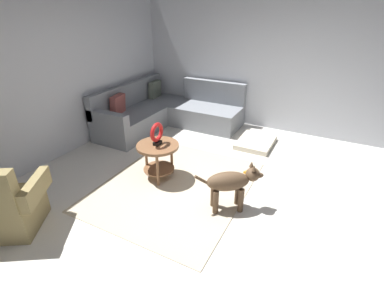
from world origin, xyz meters
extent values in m
cube|color=silver|center=(0.00, 0.00, -0.05)|extent=(6.00, 6.00, 0.10)
cube|color=silver|center=(0.00, 2.94, 1.35)|extent=(6.00, 0.12, 2.70)
cube|color=silver|center=(2.94, 0.00, 1.35)|extent=(0.12, 6.00, 2.70)
cube|color=#BCAD93|center=(0.15, 0.70, 0.01)|extent=(2.30, 1.90, 0.01)
cube|color=gray|center=(1.73, 2.41, 0.21)|extent=(2.20, 0.85, 0.42)
cube|color=gray|center=(1.73, 2.76, 0.65)|extent=(2.20, 0.14, 0.46)
cube|color=gray|center=(2.41, 1.28, 0.21)|extent=(0.85, 1.40, 0.42)
cube|color=gray|center=(2.76, 1.28, 0.65)|extent=(0.14, 1.40, 0.46)
cube|color=gray|center=(0.71, 2.41, 0.53)|extent=(0.16, 0.85, 0.22)
cube|color=slate|center=(2.48, 2.61, 0.59)|extent=(0.39, 0.17, 0.39)
cube|color=#994C47|center=(1.23, 2.61, 0.59)|extent=(0.40, 0.22, 0.39)
cube|color=olive|center=(-1.43, 1.93, 0.20)|extent=(0.83, 0.83, 0.40)
cube|color=olive|center=(-1.24, 1.63, 0.51)|extent=(0.56, 0.41, 0.22)
cylinder|color=brown|center=(0.23, 1.03, 0.52)|extent=(0.60, 0.60, 0.04)
cylinder|color=brown|center=(0.23, 1.03, 0.15)|extent=(0.45, 0.45, 0.02)
cylinder|color=brown|center=(0.23, 1.25, 0.25)|extent=(0.04, 0.04, 0.50)
cylinder|color=brown|center=(0.04, 0.92, 0.25)|extent=(0.04, 0.04, 0.50)
cylinder|color=brown|center=(0.41, 0.92, 0.25)|extent=(0.04, 0.04, 0.50)
cube|color=black|center=(0.23, 1.03, 0.57)|extent=(0.12, 0.08, 0.05)
torus|color=red|center=(0.23, 1.03, 0.73)|extent=(0.28, 0.06, 0.28)
cube|color=beige|center=(1.98, 0.08, 0.04)|extent=(0.80, 0.60, 0.09)
cylinder|color=brown|center=(0.16, -0.20, 0.16)|extent=(0.07, 0.07, 0.32)
cylinder|color=brown|center=(0.05, -0.28, 0.16)|extent=(0.07, 0.07, 0.32)
cylinder|color=brown|center=(-0.02, 0.05, 0.16)|extent=(0.07, 0.07, 0.32)
cylinder|color=brown|center=(-0.14, -0.03, 0.16)|extent=(0.07, 0.07, 0.32)
ellipsoid|color=brown|center=(0.01, -0.11, 0.40)|extent=(0.48, 0.55, 0.24)
sphere|color=brown|center=(0.19, -0.36, 0.48)|extent=(0.17, 0.17, 0.17)
ellipsoid|color=brown|center=(0.23, -0.42, 0.46)|extent=(0.13, 0.14, 0.07)
cone|color=brown|center=(0.22, -0.33, 0.59)|extent=(0.06, 0.06, 0.07)
cone|color=brown|center=(0.14, -0.38, 0.59)|extent=(0.06, 0.06, 0.07)
cylinder|color=brown|center=(-0.17, 0.14, 0.44)|extent=(0.15, 0.18, 0.16)
cylinder|color=orange|center=(0.95, -0.09, 0.03)|extent=(0.15, 0.10, 0.05)
camera|label=1|loc=(-2.70, -1.05, 2.28)|focal=26.42mm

